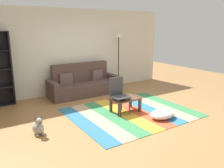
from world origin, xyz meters
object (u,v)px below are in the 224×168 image
at_px(couch, 84,84).
at_px(tv_remote, 123,99).
at_px(dog, 38,127).
at_px(standing_lamp, 119,42).
at_px(folding_chair, 118,92).
at_px(coffee_table, 125,101).
at_px(pouf, 162,114).

xyz_separation_m(couch, tv_remote, (0.07, -2.06, 0.04)).
bearing_deg(dog, standing_lamp, 32.94).
distance_m(standing_lamp, folding_chair, 2.80).
distance_m(coffee_table, folding_chair, 0.30).
xyz_separation_m(pouf, dog, (-2.71, 0.76, 0.05)).
height_order(pouf, folding_chair, folding_chair).
bearing_deg(pouf, dog, 164.36).
bearing_deg(tv_remote, dog, 141.84).
height_order(coffee_table, pouf, coffee_table).
relative_size(coffee_table, tv_remote, 4.69).
relative_size(standing_lamp, folding_chair, 2.14).
distance_m(coffee_table, standing_lamp, 2.87).
height_order(couch, tv_remote, couch).
xyz_separation_m(pouf, standing_lamp, (0.81, 3.04, 1.50)).
bearing_deg(folding_chair, pouf, -2.06).
bearing_deg(couch, pouf, -76.71).
distance_m(tv_remote, folding_chair, 0.21).
xyz_separation_m(coffee_table, folding_chair, (-0.17, 0.07, 0.23)).
distance_m(coffee_table, tv_remote, 0.15).
height_order(couch, standing_lamp, standing_lamp).
xyz_separation_m(couch, folding_chair, (0.02, -1.94, 0.20)).
bearing_deg(pouf, standing_lamp, 75.05).
bearing_deg(couch, folding_chair, -89.51).
bearing_deg(coffee_table, dog, -178.01).
xyz_separation_m(coffee_table, dog, (-2.23, -0.08, -0.14)).
height_order(couch, dog, couch).
distance_m(couch, coffee_table, 2.02).
height_order(pouf, standing_lamp, standing_lamp).
bearing_deg(dog, coffee_table, 1.99).
relative_size(pouf, standing_lamp, 0.34).
xyz_separation_m(tv_remote, folding_chair, (-0.06, 0.12, 0.15)).
bearing_deg(coffee_table, tv_remote, -156.87).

